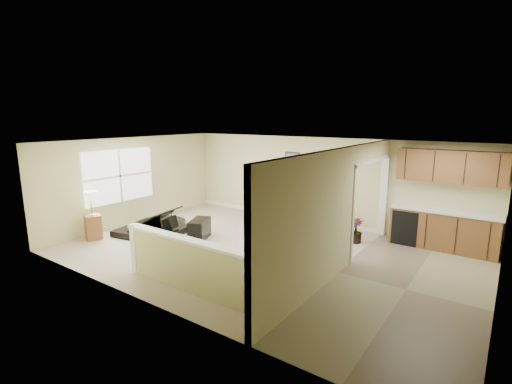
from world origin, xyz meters
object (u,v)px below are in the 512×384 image
Objects in this scene: piano_bench at (199,229)px; piano at (154,210)px; lamp_stand at (92,219)px; palm_plant at (268,197)px; small_plant at (355,232)px; loveseat at (316,220)px; accent_table at (282,204)px.

piano is at bearing -167.51° from piano_bench.
piano is 1.70× the size of lamp_stand.
palm_plant is 3.13m from small_plant.
palm_plant is at bearing 167.67° from small_plant.
piano is at bearing -153.67° from small_plant.
piano is 1.53m from lamp_stand.
loveseat is (2.11, 2.35, 0.05)m from piano_bench.
accent_table is at bearing 143.92° from loveseat.
piano_bench is 2.84m from accent_table.
small_plant is (3.35, 2.03, 0.01)m from piano_bench.
palm_plant is at bearing 83.30° from piano_bench.
loveseat is 1.35× the size of lamp_stand.
accent_table is 0.53m from palm_plant.
accent_table is 2.63m from small_plant.
accent_table is 1.29× the size of small_plant.
piano is at bearing -119.22° from palm_plant.
palm_plant reaches higher than accent_table.
lamp_stand is at bearing -158.41° from loveseat.
lamp_stand is (-2.20, -1.57, 0.27)m from piano_bench.
lamp_stand is at bearing -144.55° from piano_bench.
piano_bench is 3.16m from loveseat.
palm_plant is at bearing -178.35° from accent_table.
palm_plant is (-0.51, -0.01, 0.15)m from accent_table.
piano is 3.72m from accent_table.
piano is 4.38m from loveseat.
accent_table is (0.82, 2.71, 0.25)m from piano_bench.
accent_table is at bearing 1.65° from palm_plant.
palm_plant is at bearing 59.41° from lamp_stand.
loveseat reaches higher than small_plant.
loveseat is 1.35m from accent_table.
loveseat reaches higher than accent_table.
accent_table is 0.63× the size of lamp_stand.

